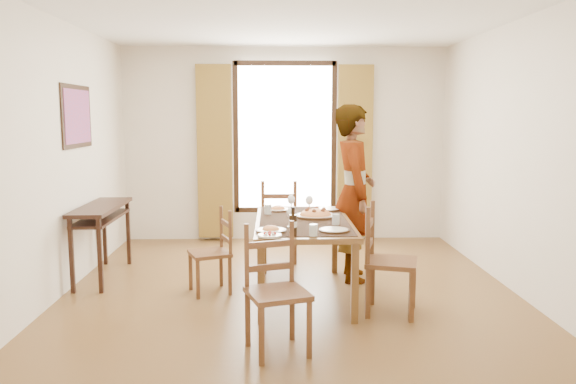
{
  "coord_description": "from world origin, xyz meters",
  "views": [
    {
      "loc": [
        -0.17,
        -5.42,
        1.77
      ],
      "look_at": [
        -0.02,
        0.15,
        1.0
      ],
      "focal_mm": 35.0,
      "sensor_mm": 36.0,
      "label": 1
    }
  ],
  "objects_px": {
    "dining_table": "(303,227)",
    "man": "(354,193)",
    "console_table": "(101,216)",
    "pasta_platter": "(316,212)"
  },
  "relations": [
    {
      "from": "dining_table",
      "to": "man",
      "type": "bearing_deg",
      "value": 43.91
    },
    {
      "from": "console_table",
      "to": "man",
      "type": "height_order",
      "value": "man"
    },
    {
      "from": "man",
      "to": "pasta_platter",
      "type": "height_order",
      "value": "man"
    },
    {
      "from": "console_table",
      "to": "pasta_platter",
      "type": "height_order",
      "value": "pasta_platter"
    },
    {
      "from": "console_table",
      "to": "man",
      "type": "relative_size",
      "value": 0.64
    },
    {
      "from": "man",
      "to": "pasta_platter",
      "type": "xyz_separation_m",
      "value": [
        -0.44,
        -0.42,
        -0.13
      ]
    },
    {
      "from": "console_table",
      "to": "pasta_platter",
      "type": "xyz_separation_m",
      "value": [
        2.28,
        -0.53,
        0.12
      ]
    },
    {
      "from": "dining_table",
      "to": "pasta_platter",
      "type": "bearing_deg",
      "value": 44.84
    },
    {
      "from": "console_table",
      "to": "dining_table",
      "type": "xyz_separation_m",
      "value": [
        2.15,
        -0.66,
        0.0
      ]
    },
    {
      "from": "console_table",
      "to": "pasta_platter",
      "type": "distance_m",
      "value": 2.35
    }
  ]
}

